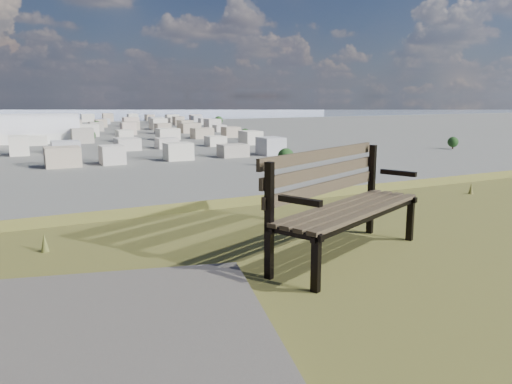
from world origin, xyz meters
TOP-DOWN VIEW (x-y plane):
  - park_bench at (-1.33, 1.60)m, footprint 2.04×1.37m
  - arena at (10.15, 315.11)m, footprint 54.03×27.35m
  - city_blocks at (0.00, 394.44)m, footprint 395.00×361.00m
  - bay_water at (0.00, 900.00)m, footprint 2400.00×700.00m

SIDE VIEW (x-z plane):
  - bay_water at x=0.00m, z-range -0.06..0.06m
  - city_blocks at x=0.00m, z-range 0.00..7.00m
  - arena at x=10.15m, z-range -5.80..16.15m
  - park_bench at x=-1.33m, z-range 25.07..26.09m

